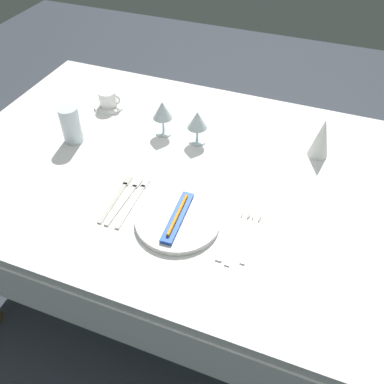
# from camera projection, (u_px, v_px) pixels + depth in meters

# --- Properties ---
(ground_plane) EXTENTS (6.00, 6.00, 0.00)m
(ground_plane) POSITION_uv_depth(u_px,v_px,m) (200.00, 292.00, 1.92)
(ground_plane) COLOR #383D47
(dining_table) EXTENTS (1.80, 1.11, 0.74)m
(dining_table) POSITION_uv_depth(u_px,v_px,m) (202.00, 190.00, 1.46)
(dining_table) COLOR white
(dining_table) RESTS_ON ground
(dinner_plate) EXTENTS (0.26, 0.26, 0.02)m
(dinner_plate) POSITION_uv_depth(u_px,v_px,m) (178.00, 220.00, 1.23)
(dinner_plate) COLOR white
(dinner_plate) RESTS_ON dining_table
(toothbrush_package) EXTENTS (0.05, 0.21, 0.02)m
(toothbrush_package) POSITION_uv_depth(u_px,v_px,m) (178.00, 217.00, 1.22)
(toothbrush_package) COLOR blue
(toothbrush_package) RESTS_ON dinner_plate
(fork_outer) EXTENTS (0.03, 0.23, 0.00)m
(fork_outer) POSITION_uv_depth(u_px,v_px,m) (134.00, 200.00, 1.30)
(fork_outer) COLOR beige
(fork_outer) RESTS_ON dining_table
(fork_inner) EXTENTS (0.02, 0.22, 0.00)m
(fork_inner) POSITION_uv_depth(u_px,v_px,m) (125.00, 199.00, 1.31)
(fork_inner) COLOR beige
(fork_inner) RESTS_ON dining_table
(fork_salad) EXTENTS (0.03, 0.22, 0.00)m
(fork_salad) POSITION_uv_depth(u_px,v_px,m) (117.00, 197.00, 1.32)
(fork_salad) COLOR beige
(fork_salad) RESTS_ON dining_table
(dinner_knife) EXTENTS (0.02, 0.21, 0.00)m
(dinner_knife) POSITION_uv_depth(u_px,v_px,m) (229.00, 235.00, 1.20)
(dinner_knife) COLOR beige
(dinner_knife) RESTS_ON dining_table
(spoon_soup) EXTENTS (0.03, 0.22, 0.01)m
(spoon_soup) POSITION_uv_depth(u_px,v_px,m) (240.00, 229.00, 1.22)
(spoon_soup) COLOR beige
(spoon_soup) RESTS_ON dining_table
(spoon_dessert) EXTENTS (0.03, 0.20, 0.01)m
(spoon_dessert) POSITION_uv_depth(u_px,v_px,m) (252.00, 231.00, 1.21)
(spoon_dessert) COLOR beige
(spoon_dessert) RESTS_ON dining_table
(saucer_left) EXTENTS (0.12, 0.12, 0.01)m
(saucer_left) POSITION_uv_depth(u_px,v_px,m) (109.00, 106.00, 1.70)
(saucer_left) COLOR white
(saucer_left) RESTS_ON dining_table
(coffee_cup_left) EXTENTS (0.09, 0.07, 0.06)m
(coffee_cup_left) POSITION_uv_depth(u_px,v_px,m) (108.00, 98.00, 1.68)
(coffee_cup_left) COLOR white
(coffee_cup_left) RESTS_ON saucer_left
(wine_glass_centre) EXTENTS (0.07, 0.07, 0.13)m
(wine_glass_centre) POSITION_uv_depth(u_px,v_px,m) (197.00, 121.00, 1.47)
(wine_glass_centre) COLOR silver
(wine_glass_centre) RESTS_ON dining_table
(wine_glass_left) EXTENTS (0.07, 0.07, 0.14)m
(wine_glass_left) POSITION_uv_depth(u_px,v_px,m) (163.00, 111.00, 1.50)
(wine_glass_left) COLOR silver
(wine_glass_left) RESTS_ON dining_table
(drink_tumbler) EXTENTS (0.07, 0.07, 0.14)m
(drink_tumbler) POSITION_uv_depth(u_px,v_px,m) (71.00, 124.00, 1.49)
(drink_tumbler) COLOR silver
(drink_tumbler) RESTS_ON dining_table
(napkin_folded) EXTENTS (0.07, 0.07, 0.15)m
(napkin_folded) POSITION_uv_depth(u_px,v_px,m) (321.00, 138.00, 1.43)
(napkin_folded) COLOR white
(napkin_folded) RESTS_ON dining_table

